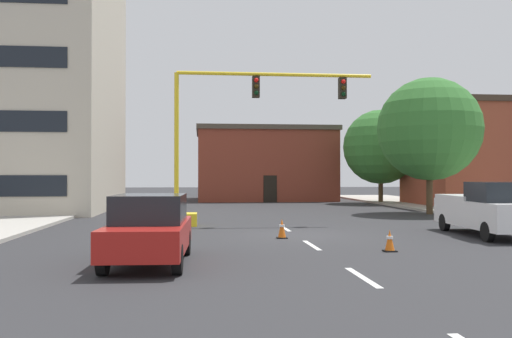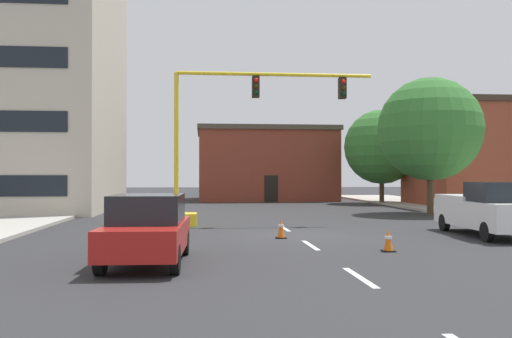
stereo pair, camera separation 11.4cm
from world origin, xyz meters
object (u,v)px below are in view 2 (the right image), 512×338
object	(u,v)px
sedan_red_near_left	(147,228)
traffic_cone_roadside_a	(388,241)
tree_right_mid	(430,129)
pickup_truck_white	(489,209)
traffic_signal_gantry	(205,174)
traffic_cone_roadside_b	(281,229)
tree_right_far	(382,147)

from	to	relation	value
sedan_red_near_left	traffic_cone_roadside_a	xyz separation A→B (m)	(6.78, 1.54, -0.57)
tree_right_mid	traffic_cone_roadside_a	bearing A→B (deg)	-117.20
tree_right_mid	pickup_truck_white	world-z (taller)	tree_right_mid
traffic_signal_gantry	traffic_cone_roadside_b	distance (m)	6.14
sedan_red_near_left	pickup_truck_white	bearing A→B (deg)	23.49
tree_right_far	traffic_cone_roadside_b	distance (m)	25.41
traffic_signal_gantry	tree_right_far	distance (m)	22.21
traffic_signal_gantry	pickup_truck_white	size ratio (longest dim) A/B	1.76
tree_right_mid	pickup_truck_white	bearing A→B (deg)	-102.72
tree_right_mid	pickup_truck_white	size ratio (longest dim) A/B	1.42
tree_right_mid	traffic_cone_roadside_b	world-z (taller)	tree_right_mid
sedan_red_near_left	traffic_cone_roadside_b	size ratio (longest dim) A/B	6.56
traffic_signal_gantry	traffic_cone_roadside_a	world-z (taller)	traffic_signal_gantry
tree_right_mid	traffic_cone_roadside_a	xyz separation A→B (m)	(-7.50, -14.60, -4.53)
tree_right_far	pickup_truck_white	size ratio (longest dim) A/B	1.33
traffic_signal_gantry	traffic_cone_roadside_b	world-z (taller)	traffic_signal_gantry
traffic_signal_gantry	tree_right_far	size ratio (longest dim) A/B	1.32
traffic_signal_gantry	pickup_truck_white	bearing A→B (deg)	-26.95
tree_right_mid	traffic_cone_roadside_b	size ratio (longest dim) A/B	11.18
pickup_truck_white	traffic_cone_roadside_b	world-z (taller)	pickup_truck_white
tree_right_mid	traffic_cone_roadside_b	distance (m)	15.61
traffic_signal_gantry	sedan_red_near_left	world-z (taller)	traffic_signal_gantry
traffic_signal_gantry	tree_right_mid	world-z (taller)	tree_right_mid
traffic_cone_roadside_a	traffic_cone_roadside_b	bearing A→B (deg)	126.04
sedan_red_near_left	traffic_signal_gantry	bearing A→B (deg)	81.75
traffic_signal_gantry	pickup_truck_white	distance (m)	11.62
sedan_red_near_left	tree_right_far	bearing A→B (deg)	61.05
traffic_signal_gantry	traffic_cone_roadside_a	size ratio (longest dim) A/B	15.16
tree_right_mid	traffic_cone_roadside_a	world-z (taller)	tree_right_mid
pickup_truck_white	traffic_cone_roadside_b	bearing A→B (deg)	179.72
tree_right_far	traffic_cone_roadside_a	world-z (taller)	tree_right_far
traffic_cone_roadside_a	tree_right_mid	bearing A→B (deg)	62.80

